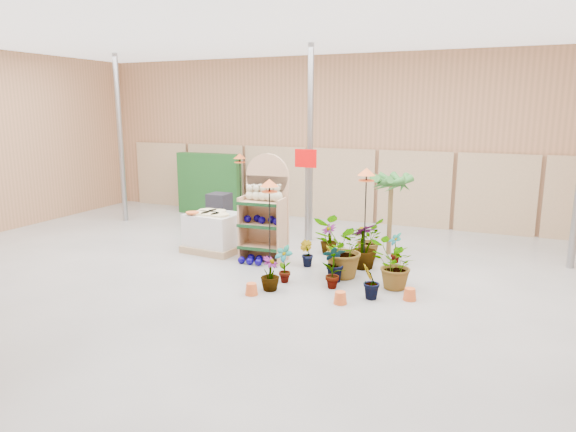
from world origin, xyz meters
name	(u,v)px	position (x,y,z in m)	size (l,w,h in m)	color
room	(260,156)	(0.00, 0.91, 2.21)	(15.20, 12.10, 4.70)	gray
display_shelf	(266,212)	(-0.29, 1.71, 1.00)	(0.95, 0.64, 2.19)	tan
teddy_bears	(265,194)	(-0.26, 1.61, 1.39)	(0.81, 0.22, 0.36)	beige
gazing_balls_shelf	(263,220)	(-0.29, 1.58, 0.86)	(0.80, 0.27, 0.15)	#090162
gazing_balls_floor	(255,260)	(-0.35, 1.30, 0.07)	(0.63, 0.39, 0.15)	#090162
pallet_stack	(214,232)	(-1.59, 1.79, 0.42)	(1.28, 1.10, 0.88)	#9D805D
charcoal_planters	(216,216)	(-2.46, 3.33, 0.42)	(0.80, 0.50, 1.00)	black
trellis_stock	(209,184)	(-3.80, 5.20, 0.90)	(2.00, 0.30, 1.80)	#17471A
offer_sign	(306,178)	(0.10, 2.98, 1.57)	(0.50, 0.08, 2.20)	gray
bird_table_front	(269,186)	(0.17, 0.92, 1.67)	(0.34, 0.34, 1.80)	black
bird_table_right	(366,175)	(1.79, 1.76, 1.85)	(0.34, 0.34, 1.99)	black
bird_table_back	(240,158)	(-2.42, 4.55, 1.76)	(0.34, 0.34, 1.90)	black
palm	(391,181)	(1.99, 3.07, 1.58)	(0.70, 0.70, 1.84)	brown
potted_plant_0	(284,264)	(0.65, 0.50, 0.34)	(0.36, 0.24, 0.68)	#2B6A28
potted_plant_1	(334,264)	(1.47, 0.84, 0.35)	(0.39, 0.31, 0.70)	#2B6A28
potted_plant_2	(342,249)	(1.53, 1.14, 0.55)	(0.99, 0.86, 1.10)	#2B6A28
potted_plant_3	(364,246)	(1.75, 1.87, 0.45)	(0.50, 0.50, 0.90)	#2B6A28
potted_plant_4	(395,248)	(2.25, 2.49, 0.31)	(0.33, 0.22, 0.63)	#2B6A28
potted_plant_5	(306,253)	(0.67, 1.55, 0.26)	(0.29, 0.23, 0.52)	#2B6A28
potted_plant_6	(367,239)	(1.63, 2.62, 0.40)	(0.72, 0.63, 0.80)	#2B6A28
potted_plant_7	(270,274)	(0.60, 0.02, 0.30)	(0.33, 0.33, 0.59)	#2B6A28
potted_plant_8	(333,267)	(1.56, 0.55, 0.39)	(0.41, 0.28, 0.78)	#2B6A28
potted_plant_9	(371,282)	(2.30, 0.27, 0.31)	(0.34, 0.27, 0.61)	#2B6A28
potted_plant_10	(394,265)	(2.55, 0.91, 0.44)	(0.79, 0.68, 0.87)	#2B6A28
potted_plant_11	(329,239)	(0.80, 2.57, 0.33)	(0.37, 0.37, 0.65)	#2B6A28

